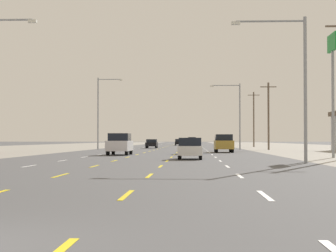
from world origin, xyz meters
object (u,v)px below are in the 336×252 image
at_px(hatchback_center_turn_distant_a, 179,142).
at_px(suv_inner_right_distant_b, 192,141).
at_px(hatchback_inner_right_midfar, 191,146).
at_px(sedan_inner_left_farthest, 152,144).
at_px(suv_inner_left_mid, 120,144).
at_px(sedan_inner_right_farther, 194,144).
at_px(streetlight_right_row_0, 297,77).
at_px(hatchback_inner_right_near, 190,148).
at_px(suv_far_right_far, 224,143).
at_px(pole_sign_right_row_1, 333,63).
at_px(streetlight_right_row_1, 237,111).
at_px(streetlight_left_row_1, 100,108).

bearing_deg(hatchback_center_turn_distant_a, suv_inner_right_distant_b, 41.10).
xyz_separation_m(hatchback_inner_right_midfar, sedan_inner_left_farthest, (-6.57, 36.53, -0.03)).
distance_m(suv_inner_left_mid, suv_inner_right_distant_b, 82.28).
bearing_deg(suv_inner_left_mid, suv_inner_right_distant_b, 85.42).
relative_size(hatchback_inner_right_midfar, sedan_inner_right_farther, 0.87).
relative_size(sedan_inner_right_farther, streetlight_right_row_0, 0.51).
relative_size(suv_inner_right_distant_b, streetlight_right_row_0, 0.56).
xyz_separation_m(sedan_inner_right_farther, sedan_inner_left_farthest, (-6.98, 4.92, 0.00)).
distance_m(sedan_inner_right_farther, streetlight_right_row_0, 52.92).
bearing_deg(hatchback_inner_right_near, suv_inner_right_distant_b, 89.96).
distance_m(suv_far_right_far, pole_sign_right_row_1, 20.15).
bearing_deg(streetlight_right_row_1, streetlight_right_row_0, -90.07).
relative_size(hatchback_inner_right_midfar, streetlight_right_row_1, 0.42).
bearing_deg(pole_sign_right_row_1, streetlight_left_row_1, 124.41).
bearing_deg(pole_sign_right_row_1, suv_inner_right_distant_b, 97.07).
bearing_deg(suv_far_right_far, hatchback_inner_right_midfar, -116.49).
bearing_deg(streetlight_right_row_0, pole_sign_right_row_1, 65.40).
height_order(hatchback_inner_right_near, pole_sign_right_row_1, pole_sign_right_row_1).
bearing_deg(sedan_inner_left_farthest, hatchback_center_turn_distant_a, 85.00).
relative_size(hatchback_inner_right_near, hatchback_center_turn_distant_a, 1.00).
height_order(suv_inner_left_mid, streetlight_right_row_1, streetlight_right_row_1).
height_order(suv_far_right_far, sedan_inner_right_farther, suv_far_right_far).
xyz_separation_m(sedan_inner_left_farthest, streetlight_right_row_0, (12.90, -57.31, 4.41)).
distance_m(hatchback_inner_right_midfar, sedan_inner_right_farther, 31.61).
bearing_deg(hatchback_center_turn_distant_a, suv_inner_left_mid, -92.48).
relative_size(suv_inner_right_distant_b, pole_sign_right_row_1, 0.51).
bearing_deg(hatchback_inner_right_midfar, pole_sign_right_row_1, -43.37).
relative_size(sedan_inner_right_farther, streetlight_left_row_1, 0.44).
relative_size(sedan_inner_left_farthest, streetlight_right_row_0, 0.51).
bearing_deg(suv_inner_left_mid, streetlight_right_row_1, 65.36).
bearing_deg(streetlight_left_row_1, hatchback_inner_right_midfar, -62.17).
bearing_deg(sedan_inner_right_farther, sedan_inner_left_farthest, 144.85).
relative_size(sedan_inner_right_farther, hatchback_center_turn_distant_a, 1.15).
relative_size(sedan_inner_right_farther, pole_sign_right_row_1, 0.47).
bearing_deg(hatchback_inner_right_midfar, suv_inner_left_mid, -152.75).
bearing_deg(suv_inner_right_distant_b, streetlight_right_row_1, -83.24).
height_order(hatchback_center_turn_distant_a, streetlight_right_row_1, streetlight_right_row_1).
xyz_separation_m(hatchback_inner_right_midfar, suv_inner_right_distant_b, (0.01, 78.64, 0.24)).
bearing_deg(hatchback_inner_right_midfar, streetlight_right_row_1, 75.59).
bearing_deg(suv_inner_right_distant_b, hatchback_inner_right_midfar, -90.01).
distance_m(pole_sign_right_row_1, streetlight_left_row_1, 42.83).
bearing_deg(pole_sign_right_row_1, hatchback_center_turn_distant_a, 99.33).
bearing_deg(sedan_inner_left_farthest, pole_sign_right_row_1, -69.43).
xyz_separation_m(suv_far_right_far, sedan_inner_right_farther, (-3.14, 24.48, -0.27)).
height_order(hatchback_inner_right_midfar, pole_sign_right_row_1, pole_sign_right_row_1).
bearing_deg(hatchback_center_turn_distant_a, streetlight_right_row_1, -79.45).
xyz_separation_m(sedan_inner_right_farther, suv_inner_right_distant_b, (-0.40, 47.03, 0.27)).
bearing_deg(sedan_inner_left_farthest, suv_inner_left_mid, -89.99).
relative_size(hatchback_inner_right_near, streetlight_right_row_0, 0.45).
distance_m(hatchback_inner_right_midfar, streetlight_right_row_0, 22.17).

